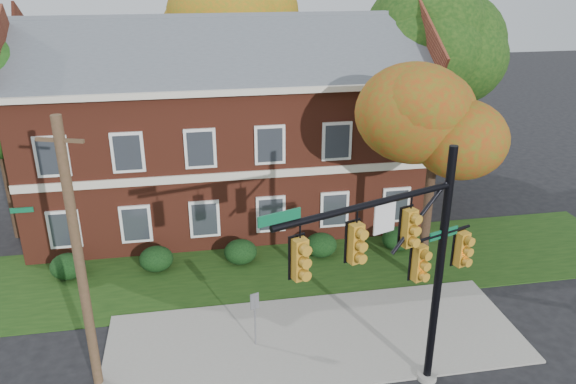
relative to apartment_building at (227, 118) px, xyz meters
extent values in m
plane|color=black|center=(2.00, -11.95, -4.99)|extent=(120.00, 120.00, 0.00)
cube|color=gray|center=(2.00, -10.95, -4.95)|extent=(14.00, 5.00, 0.08)
cube|color=#193811|center=(2.00, -5.95, -4.97)|extent=(30.00, 6.00, 0.04)
cube|color=maroon|center=(0.00, 0.05, -1.49)|extent=(18.00, 8.00, 7.00)
cube|color=beige|center=(0.00, 0.05, 2.13)|extent=(18.80, 8.80, 0.24)
cube|color=beige|center=(0.00, -3.98, -1.49)|extent=(18.00, 0.12, 0.35)
ellipsoid|color=black|center=(-7.00, -5.25, -4.46)|extent=(1.40, 1.26, 1.05)
ellipsoid|color=black|center=(-3.50, -5.25, -4.46)|extent=(1.40, 1.26, 1.05)
ellipsoid|color=black|center=(0.00, -5.25, -4.46)|extent=(1.40, 1.26, 1.05)
ellipsoid|color=black|center=(3.50, -5.25, -4.46)|extent=(1.40, 1.26, 1.05)
ellipsoid|color=black|center=(7.00, -5.25, -4.46)|extent=(1.40, 1.26, 1.05)
cylinder|color=black|center=(7.00, -7.95, -2.11)|extent=(0.36, 0.36, 5.76)
ellipsoid|color=#B7280F|center=(7.00, -7.95, 1.49)|extent=(4.25, 4.25, 3.60)
ellipsoid|color=#B7280F|center=(7.62, -8.33, 2.09)|extent=(3.50, 3.50, 3.00)
cylinder|color=black|center=(-10.00, -0.95, -2.11)|extent=(0.36, 0.36, 5.76)
ellipsoid|color=#133D10|center=(-9.25, -1.40, 2.09)|extent=(4.20, 4.20, 3.60)
cylinder|color=black|center=(11.00, 1.05, -1.47)|extent=(0.36, 0.36, 7.04)
ellipsoid|color=black|center=(11.00, 1.05, 2.93)|extent=(5.95, 5.95, 5.04)
ellipsoid|color=black|center=(11.88, 0.52, 3.53)|extent=(4.90, 4.90, 4.20)
cylinder|color=black|center=(1.00, 8.05, -1.15)|extent=(0.36, 0.36, 7.68)
ellipsoid|color=#CB6311|center=(1.00, 8.05, 3.65)|extent=(6.46, 6.46, 5.47)
ellipsoid|color=#CB6311|center=(1.95, 7.48, 4.25)|extent=(5.32, 5.32, 4.56)
cylinder|color=gray|center=(4.94, -13.45, -4.90)|extent=(0.60, 0.60, 0.17)
cylinder|color=black|center=(4.94, -13.45, -1.22)|extent=(0.30, 0.30, 7.53)
cylinder|color=black|center=(2.41, -14.37, 1.47)|extent=(5.12, 1.99, 0.17)
cylinder|color=black|center=(4.94, -13.45, 0.01)|extent=(1.85, 0.74, 0.09)
cube|color=#B77F1D|center=(0.59, -15.02, 0.50)|extent=(0.55, 0.46, 1.25)
cube|color=#B77F1D|center=(2.11, -14.48, 0.50)|extent=(0.55, 0.46, 1.25)
cube|color=#B77F1D|center=(3.73, -13.89, 0.50)|extent=(0.55, 0.46, 1.25)
cube|color=silver|center=(2.92, -14.18, 0.98)|extent=(0.62, 0.26, 0.81)
cube|color=#0B5935|center=(0.09, -15.21, 1.70)|extent=(1.03, 0.41, 0.26)
cube|color=#B77F1D|center=(4.19, -13.73, -0.68)|extent=(0.55, 0.46, 1.25)
cube|color=#B77F1D|center=(5.70, -13.18, -0.68)|extent=(0.55, 0.46, 1.25)
cube|color=#0B5935|center=(4.94, -13.45, 0.01)|extent=(0.98, 0.39, 0.25)
cylinder|color=#463720|center=(-5.00, -11.92, -0.78)|extent=(0.36, 0.36, 8.41)
cube|color=#463720|center=(-5.00, -11.92, 2.76)|extent=(1.27, 0.51, 0.09)
cylinder|color=slate|center=(-0.06, -10.95, -3.97)|extent=(0.07, 0.07, 2.04)
cube|color=slate|center=(-0.06, -10.95, -3.22)|extent=(0.29, 0.13, 0.58)
camera|label=1|loc=(-1.70, -26.31, 6.94)|focal=35.00mm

